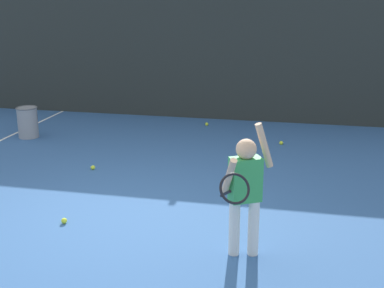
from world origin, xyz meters
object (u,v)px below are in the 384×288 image
Objects in this scene: ball_hopper at (28,122)px; tennis_ball_2 at (93,168)px; tennis_ball_4 at (281,143)px; tennis_player at (245,187)px; tennis_ball_1 at (207,124)px; tennis_ball_0 at (64,221)px.

ball_hopper is 2.39m from tennis_ball_2.
tennis_ball_2 is at bearing -38.00° from ball_hopper.
tennis_ball_2 is (1.87, -1.46, -0.26)m from ball_hopper.
tennis_ball_2 is 3.32m from tennis_ball_4.
tennis_ball_2 is at bearing 110.13° from tennis_player.
tennis_player is 20.46× the size of tennis_ball_1.
tennis_player reaches higher than tennis_ball_2.
tennis_ball_4 is (2.68, 1.97, 0.00)m from tennis_ball_2.
tennis_ball_1 is 1.00× the size of tennis_ball_2.
ball_hopper is 8.52× the size of tennis_ball_1.
tennis_ball_1 is (0.72, 4.86, 0.00)m from tennis_ball_0.
tennis_ball_4 is (2.25, 3.81, 0.00)m from tennis_ball_0.
tennis_ball_2 is (-2.52, 2.15, -0.69)m from tennis_player.
tennis_player is 2.22m from tennis_ball_0.
tennis_player reaches higher than ball_hopper.
tennis_ball_1 and tennis_ball_2 have the same top height.
tennis_ball_0 is at bearing -55.15° from ball_hopper.
tennis_ball_1 is at bearing 81.53° from tennis_ball_0.
tennis_ball_1 is at bearing 69.10° from tennis_ball_2.
tennis_player is 4.17m from tennis_ball_4.
tennis_ball_2 is (-0.43, 1.84, 0.00)m from tennis_ball_0.
tennis_player is 5.39m from tennis_ball_1.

